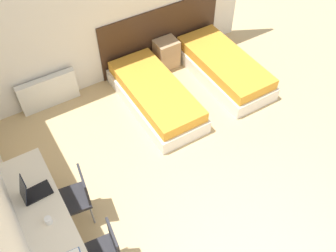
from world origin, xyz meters
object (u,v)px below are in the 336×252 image
at_px(bed_near_window, 155,96).
at_px(nightstand, 166,53).
at_px(laptop, 32,192).
at_px(bed_near_door, 224,67).
at_px(chair_near_laptop, 76,195).
at_px(chair_near_notebook, 105,251).

xyz_separation_m(bed_near_window, nightstand, (0.71, 0.82, 0.06)).
relative_size(nightstand, laptop, 1.57).
xyz_separation_m(bed_near_door, nightstand, (-0.71, 0.82, 0.06)).
height_order(nightstand, chair_near_laptop, chair_near_laptop).
bearing_deg(chair_near_laptop, bed_near_window, 42.70).
bearing_deg(laptop, bed_near_door, 15.01).
bearing_deg(laptop, bed_near_window, 24.48).
bearing_deg(bed_near_door, chair_near_notebook, -147.21).
distance_m(bed_near_window, nightstand, 1.09).
distance_m(bed_near_door, laptop, 3.99).
distance_m(chair_near_laptop, chair_near_notebook, 0.84).
height_order(chair_near_notebook, laptop, laptop).
height_order(chair_near_laptop, laptop, laptop).
height_order(bed_near_door, chair_near_notebook, chair_near_notebook).
relative_size(chair_near_laptop, laptop, 2.53).
xyz_separation_m(bed_near_window, laptop, (-2.33, -1.19, 0.61)).
relative_size(bed_near_door, chair_near_laptop, 2.26).
relative_size(nightstand, chair_near_laptop, 0.62).
bearing_deg(nightstand, chair_near_notebook, -131.30).
xyz_separation_m(bed_near_window, chair_near_notebook, (-1.88, -2.13, 0.29)).
bearing_deg(bed_near_window, bed_near_door, 0.00).
distance_m(chair_near_laptop, laptop, 0.56).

